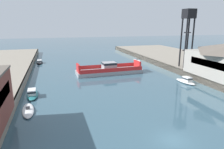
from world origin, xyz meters
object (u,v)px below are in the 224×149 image
(chain_ferry, at_px, (109,70))
(moored_boat_near_left, at_px, (186,81))
(moored_boat_far_left, at_px, (137,60))
(moored_boat_mid_left, at_px, (40,62))
(crane_tower, at_px, (188,24))
(moored_boat_mid_right, at_px, (28,110))
(moored_boat_near_right, at_px, (32,94))

(chain_ferry, bearing_deg, moored_boat_near_left, -43.71)
(moored_boat_near_left, relative_size, moored_boat_far_left, 1.24)
(moored_boat_mid_left, bearing_deg, crane_tower, -33.66)
(moored_boat_mid_right, bearing_deg, moored_boat_near_left, 11.10)
(moored_boat_far_left, bearing_deg, crane_tower, -75.80)
(moored_boat_near_left, relative_size, moored_boat_mid_left, 0.85)
(moored_boat_near_right, distance_m, crane_tower, 45.14)
(moored_boat_near_left, xyz_separation_m, moored_boat_near_right, (-35.74, 0.64, -0.02))
(moored_boat_mid_left, xyz_separation_m, moored_boat_far_left, (36.69, -5.84, -0.23))
(moored_boat_near_left, height_order, moored_boat_mid_right, moored_boat_near_left)
(moored_boat_near_left, distance_m, moored_boat_far_left, 32.02)
(moored_boat_mid_right, bearing_deg, chain_ferry, 47.27)
(moored_boat_near_right, distance_m, moored_boat_far_left, 48.06)
(moored_boat_mid_left, height_order, moored_boat_mid_right, moored_boat_mid_left)
(moored_boat_near_right, xyz_separation_m, moored_boat_mid_left, (-0.29, 37.22, -0.13))
(moored_boat_mid_left, bearing_deg, moored_boat_mid_right, -89.75)
(moored_boat_near_right, height_order, moored_boat_mid_right, moored_boat_near_right)
(moored_boat_mid_right, bearing_deg, moored_boat_near_right, 89.32)
(chain_ferry, distance_m, moored_boat_mid_left, 30.75)
(moored_boat_far_left, bearing_deg, moored_boat_mid_right, -133.07)
(moored_boat_mid_right, relative_size, moored_boat_far_left, 1.33)
(moored_boat_far_left, bearing_deg, moored_boat_near_right, -139.24)
(moored_boat_near_left, relative_size, moored_boat_near_right, 0.92)
(moored_boat_mid_left, relative_size, moored_boat_mid_right, 1.10)
(moored_boat_near_right, bearing_deg, moored_boat_far_left, 40.76)
(moored_boat_near_right, xyz_separation_m, crane_tower, (42.06, 9.01, 13.68))
(moored_boat_near_left, distance_m, crane_tower, 17.88)
(moored_boat_near_left, height_order, moored_boat_near_right, moored_boat_near_left)
(moored_boat_far_left, bearing_deg, moored_boat_mid_left, 170.96)
(crane_tower, bearing_deg, moored_boat_far_left, 104.20)
(moored_boat_mid_left, height_order, moored_boat_far_left, moored_boat_mid_left)
(moored_boat_far_left, xyz_separation_m, crane_tower, (5.66, -22.37, 14.04))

